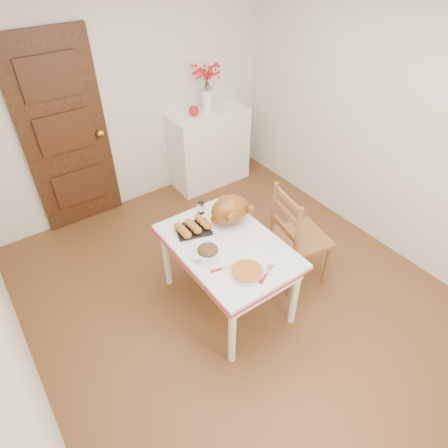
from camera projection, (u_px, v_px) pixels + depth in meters
floor at (234, 294)px, 3.73m from camera, size 3.50×4.00×0.00m
wall_back at (125, 100)px, 4.21m from camera, size 3.50×0.00×2.50m
wall_right at (384, 124)px, 3.73m from camera, size 0.00×4.00×2.50m
door_back at (66, 137)px, 4.01m from camera, size 0.85×0.06×2.06m
sideboard at (210, 148)px, 4.97m from camera, size 0.97×0.43×0.97m
kitchen_table at (227, 274)px, 3.45m from camera, size 0.81×1.18×0.71m
chair_oak at (301, 236)px, 3.60m from camera, size 0.54×0.54×1.03m
berry_vase at (207, 90)px, 4.49m from camera, size 0.27×0.27×0.53m
apple at (194, 111)px, 4.54m from camera, size 0.12×0.12×0.12m
turkey_platter at (230, 211)px, 3.36m from camera, size 0.48×0.43×0.26m
pumpkin_pie at (247, 271)px, 2.95m from camera, size 0.27×0.27×0.05m
stuffing_dish at (208, 252)px, 3.08m from camera, size 0.26×0.21×0.10m
rolls_tray at (193, 227)px, 3.33m from camera, size 0.34×0.30×0.08m
pie_server at (266, 274)px, 2.95m from camera, size 0.22×0.16×0.01m
carving_knife at (226, 267)px, 3.01m from camera, size 0.25×0.12×0.01m
drinking_glass at (201, 208)px, 3.52m from camera, size 0.07×0.07×0.11m
shaker_pair at (222, 201)px, 3.62m from camera, size 0.09×0.05×0.08m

